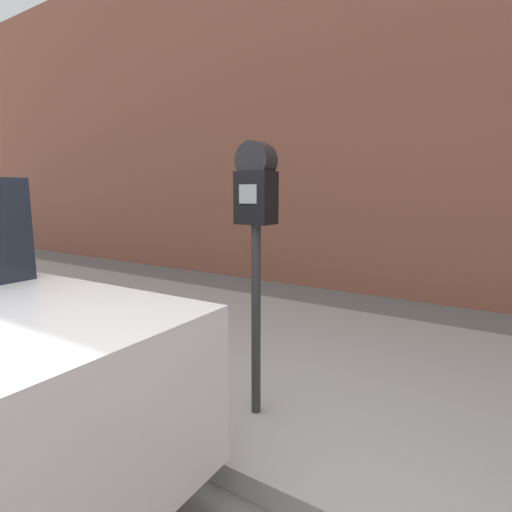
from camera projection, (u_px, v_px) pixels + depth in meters
The scene contains 3 objects.
sidewalk at pixel (301, 361), 3.22m from camera, with size 24.00×2.80×0.12m.
building_facade at pixel (403, 86), 5.12m from camera, with size 24.00×0.30×5.53m.
parking_meter at pixel (256, 212), 2.18m from camera, with size 0.20×0.16×1.55m.
Camera 1 is at (1.35, -0.56, 1.40)m, focal length 28.00 mm.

